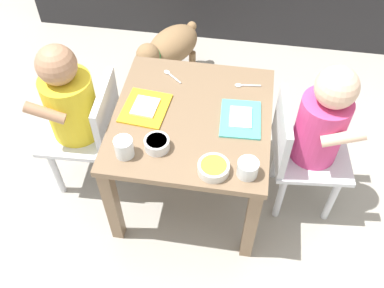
# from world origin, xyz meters

# --- Properties ---
(ground_plane) EXTENTS (7.00, 7.00, 0.00)m
(ground_plane) POSITION_xyz_m (0.00, 0.00, 0.00)
(ground_plane) COLOR #9E998E
(dining_table) EXTENTS (0.56, 0.59, 0.44)m
(dining_table) POSITION_xyz_m (0.00, 0.00, 0.37)
(dining_table) COLOR #7A6047
(dining_table) RESTS_ON ground
(seated_child_left) EXTENTS (0.29, 0.29, 0.69)m
(seated_child_left) POSITION_xyz_m (-0.44, 0.00, 0.43)
(seated_child_left) COLOR silver
(seated_child_left) RESTS_ON ground
(seated_child_right) EXTENTS (0.31, 0.31, 0.69)m
(seated_child_right) POSITION_xyz_m (0.44, 0.03, 0.43)
(seated_child_right) COLOR silver
(seated_child_right) RESTS_ON ground
(dog) EXTENTS (0.32, 0.39, 0.31)m
(dog) POSITION_xyz_m (-0.22, 0.68, 0.20)
(dog) COLOR olive
(dog) RESTS_ON ground
(food_tray_left) EXTENTS (0.17, 0.19, 0.02)m
(food_tray_left) POSITION_xyz_m (-0.17, 0.01, 0.45)
(food_tray_left) COLOR gold
(food_tray_left) RESTS_ON dining_table
(food_tray_right) EXTENTS (0.15, 0.19, 0.02)m
(food_tray_right) POSITION_xyz_m (0.17, 0.01, 0.45)
(food_tray_right) COLOR #4CC6BC
(food_tray_right) RESTS_ON dining_table
(water_cup_left) EXTENTS (0.06, 0.06, 0.07)m
(water_cup_left) POSITION_xyz_m (-0.19, -0.21, 0.47)
(water_cup_left) COLOR white
(water_cup_left) RESTS_ON dining_table
(water_cup_right) EXTENTS (0.07, 0.07, 0.06)m
(water_cup_right) POSITION_xyz_m (0.21, -0.22, 0.47)
(water_cup_right) COLOR white
(water_cup_right) RESTS_ON dining_table
(cereal_bowl_right_side) EXTENTS (0.10, 0.10, 0.03)m
(cereal_bowl_right_side) POSITION_xyz_m (0.11, -0.23, 0.46)
(cereal_bowl_right_side) COLOR silver
(cereal_bowl_right_side) RESTS_ON dining_table
(veggie_bowl_near) EXTENTS (0.08, 0.08, 0.04)m
(veggie_bowl_near) POSITION_xyz_m (-0.09, -0.16, 0.46)
(veggie_bowl_near) COLOR white
(veggie_bowl_near) RESTS_ON dining_table
(spoon_by_left_tray) EXTENTS (0.08, 0.07, 0.01)m
(spoon_by_left_tray) POSITION_xyz_m (-0.11, 0.20, 0.45)
(spoon_by_left_tray) COLOR silver
(spoon_by_left_tray) RESTS_ON dining_table
(spoon_by_right_tray) EXTENTS (0.10, 0.02, 0.01)m
(spoon_by_right_tray) POSITION_xyz_m (0.17, 0.19, 0.45)
(spoon_by_right_tray) COLOR silver
(spoon_by_right_tray) RESTS_ON dining_table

